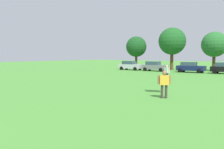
# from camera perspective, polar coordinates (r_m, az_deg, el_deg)

# --- Properties ---
(ground_plane) EXTENTS (160.00, 160.00, 0.00)m
(ground_plane) POSITION_cam_1_polar(r_m,az_deg,el_deg) (32.32, 16.72, -0.26)
(ground_plane) COLOR #4C9338
(adult_bystander) EXTENTS (0.74, 0.57, 1.77)m
(adult_bystander) POSITION_cam_1_polar(r_m,az_deg,el_deg) (14.96, 12.88, -1.83)
(adult_bystander) COLOR #3F3833
(adult_bystander) RESTS_ON ground
(bystander_near_trees) EXTENTS (0.71, 0.51, 1.65)m
(bystander_near_trees) POSITION_cam_1_polar(r_m,az_deg,el_deg) (25.97, 13.50, 0.78)
(bystander_near_trees) COLOR navy
(bystander_near_trees) RESTS_ON ground
(parked_car_silver_0) EXTENTS (4.30, 2.02, 1.68)m
(parked_car_silver_0) POSITION_cam_1_polar(r_m,az_deg,el_deg) (42.88, 4.57, 2.28)
(parked_car_silver_0) COLOR silver
(parked_car_silver_0) RESTS_ON ground
(parked_car_gray_1) EXTENTS (4.30, 2.02, 1.68)m
(parked_car_gray_1) POSITION_cam_1_polar(r_m,az_deg,el_deg) (40.42, 10.53, 2.06)
(parked_car_gray_1) COLOR slate
(parked_car_gray_1) RESTS_ON ground
(parked_car_navy_2) EXTENTS (4.30, 2.02, 1.68)m
(parked_car_navy_2) POSITION_cam_1_polar(r_m,az_deg,el_deg) (38.63, 18.95, 1.75)
(parked_car_navy_2) COLOR #141E4C
(parked_car_navy_2) RESTS_ON ground
(tree_far_left) EXTENTS (4.31, 4.31, 6.71)m
(tree_far_left) POSITION_cam_1_polar(r_m,az_deg,el_deg) (48.87, 6.07, 6.88)
(tree_far_left) COLOR brown
(tree_far_left) RESTS_ON ground
(tree_left) EXTENTS (5.09, 5.09, 7.93)m
(tree_left) POSITION_cam_1_polar(r_m,az_deg,el_deg) (44.86, 14.75, 7.99)
(tree_left) COLOR brown
(tree_left) RESTS_ON ground
(tree_center_left) EXTENTS (4.37, 4.37, 6.81)m
(tree_center_left) POSITION_cam_1_polar(r_m,az_deg,el_deg) (43.66, 24.15, 6.83)
(tree_center_left) COLOR brown
(tree_center_left) RESTS_ON ground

